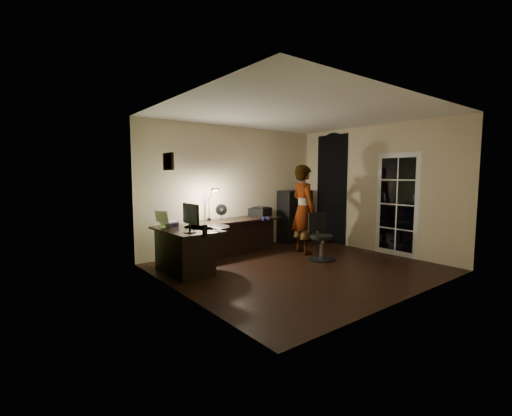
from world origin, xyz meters
TOP-DOWN VIEW (x-y plane):
  - floor at (0.00, 0.00)m, footprint 4.50×4.00m
  - ceiling at (0.00, 0.00)m, footprint 4.50×4.00m
  - wall_back at (0.00, 2.00)m, footprint 4.50×0.01m
  - wall_front at (0.00, -2.00)m, footprint 4.50×0.01m
  - wall_left at (-2.25, 0.00)m, footprint 0.01×4.00m
  - wall_right at (2.25, 0.00)m, footprint 0.01×4.00m
  - green_wall_overlay at (-2.24, 0.00)m, footprint 0.00×4.00m
  - arched_doorway at (2.24, 1.15)m, footprint 0.01×0.90m
  - french_door at (2.24, -0.55)m, footprint 0.02×0.92m
  - framed_picture at (-2.22, 0.45)m, footprint 0.04×0.30m
  - desk_left at (-1.70, 0.97)m, footprint 0.84×1.32m
  - desk_right at (-0.19, 1.63)m, footprint 1.95×0.74m
  - cabinet at (1.63, 1.78)m, footprint 0.87×0.47m
  - laptop_stand at (-1.89, 1.21)m, footprint 0.30×0.28m
  - laptop at (-1.89, 1.21)m, footprint 0.38×0.37m
  - monitor at (-1.82, 0.61)m, footprint 0.11×0.50m
  - mouse at (-1.34, 0.85)m, footprint 0.10×0.12m
  - phone at (-1.72, 0.85)m, footprint 0.12×0.15m
  - pen at (-1.69, 0.80)m, footprint 0.07×0.11m
  - speaker at (-1.85, 0.08)m, footprint 0.08×0.08m
  - notepad at (-1.39, 0.41)m, footprint 0.19×0.22m
  - desk_fan at (-0.61, 1.62)m, footprint 0.26×0.20m
  - headphones at (0.22, 1.21)m, footprint 0.18×0.10m
  - printer at (0.55, 1.80)m, footprint 0.59×0.54m
  - desk_lamp at (-0.77, 1.83)m, footprint 0.27×0.37m
  - office_chair at (0.75, 0.13)m, footprint 0.66×0.66m
  - person at (0.88, 0.75)m, footprint 0.58×0.74m

SIDE VIEW (x-z plane):
  - floor at x=0.00m, z-range -0.01..0.00m
  - desk_right at x=-0.19m, z-range 0.00..0.72m
  - desk_left at x=-1.70m, z-range 0.00..0.75m
  - office_chair at x=0.75m, z-range 0.00..0.91m
  - cabinet at x=1.63m, z-range 0.00..1.26m
  - headphones at x=0.22m, z-range 0.71..0.79m
  - phone at x=-1.72m, z-range 0.75..0.75m
  - notepad at x=-1.39m, z-range 0.75..0.75m
  - pen at x=-1.69m, z-range 0.75..0.76m
  - mouse at x=-1.34m, z-range 0.75..0.78m
  - laptop_stand at x=-1.89m, z-range 0.75..0.84m
  - printer at x=0.55m, z-range 0.71..0.92m
  - speaker at x=-1.85m, z-range 0.75..0.94m
  - desk_fan at x=-0.61m, z-range 0.71..1.06m
  - monitor at x=-1.82m, z-range 0.75..1.08m
  - person at x=0.88m, z-range 0.00..1.86m
  - laptop at x=-1.89m, z-range 0.84..1.05m
  - french_door at x=2.24m, z-range 0.00..2.10m
  - desk_lamp at x=-0.77m, z-range 0.71..1.44m
  - arched_doorway at x=2.24m, z-range 0.00..2.60m
  - wall_back at x=0.00m, z-range 0.00..2.70m
  - wall_front at x=0.00m, z-range 0.00..2.70m
  - wall_left at x=-2.25m, z-range 0.00..2.70m
  - wall_right at x=2.25m, z-range 0.00..2.70m
  - green_wall_overlay at x=-2.24m, z-range 0.00..2.70m
  - framed_picture at x=-2.22m, z-range 1.73..1.98m
  - ceiling at x=0.00m, z-range 2.70..2.71m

